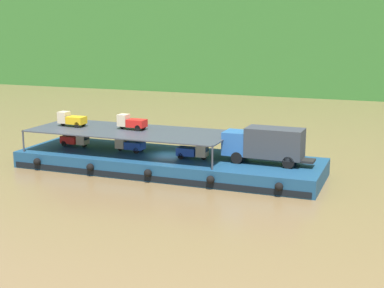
% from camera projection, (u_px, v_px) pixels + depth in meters
% --- Properties ---
extents(ground_plane, '(400.00, 400.00, 0.00)m').
position_uv_depth(ground_plane, '(168.00, 171.00, 50.60)').
color(ground_plane, brown).
extents(cargo_barge, '(27.98, 8.62, 1.50)m').
position_uv_depth(cargo_barge, '(168.00, 163.00, 50.41)').
color(cargo_barge, navy).
rests_on(cargo_barge, ground).
extents(covered_lorry, '(7.89, 2.42, 3.10)m').
position_uv_depth(covered_lorry, '(266.00, 144.00, 46.90)').
color(covered_lorry, '#285BA3').
rests_on(covered_lorry, cargo_barge).
extents(cargo_rack, '(18.78, 7.28, 2.00)m').
position_uv_depth(cargo_rack, '(130.00, 131.00, 51.21)').
color(cargo_rack, '#383D47').
rests_on(cargo_rack, cargo_barge).
extents(mini_truck_lower_stern, '(2.77, 1.26, 1.38)m').
position_uv_depth(mini_truck_lower_stern, '(75.00, 139.00, 53.80)').
color(mini_truck_lower_stern, red).
rests_on(mini_truck_lower_stern, cargo_barge).
extents(mini_truck_lower_aft, '(2.74, 1.20, 1.38)m').
position_uv_depth(mini_truck_lower_aft, '(129.00, 144.00, 51.50)').
color(mini_truck_lower_aft, '#1E47B7').
rests_on(mini_truck_lower_aft, cargo_barge).
extents(mini_truck_lower_mid, '(2.76, 1.24, 1.38)m').
position_uv_depth(mini_truck_lower_mid, '(193.00, 151.00, 48.72)').
color(mini_truck_lower_mid, '#1E47B7').
rests_on(mini_truck_lower_mid, cargo_barge).
extents(mini_truck_upper_stern, '(2.76, 1.23, 1.38)m').
position_uv_depth(mini_truck_upper_stern, '(71.00, 119.00, 53.26)').
color(mini_truck_upper_stern, gold).
rests_on(mini_truck_upper_stern, cargo_rack).
extents(mini_truck_upper_mid, '(2.77, 1.26, 1.38)m').
position_uv_depth(mini_truck_upper_mid, '(131.00, 122.00, 51.63)').
color(mini_truck_upper_mid, red).
rests_on(mini_truck_upper_mid, cargo_rack).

